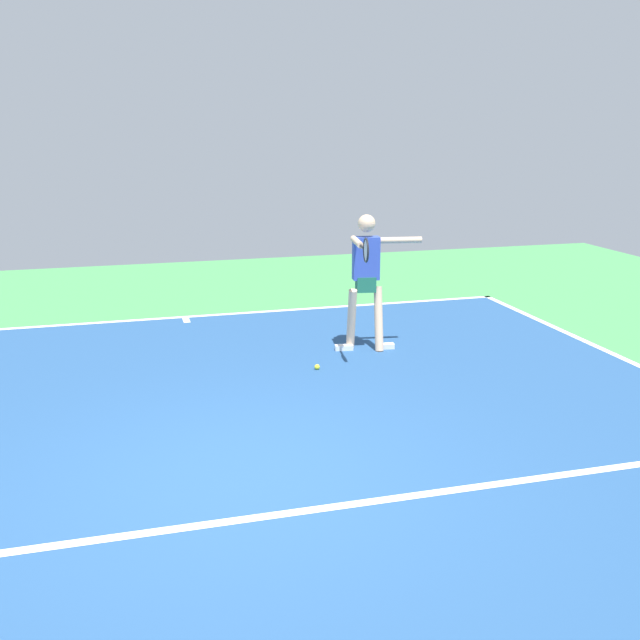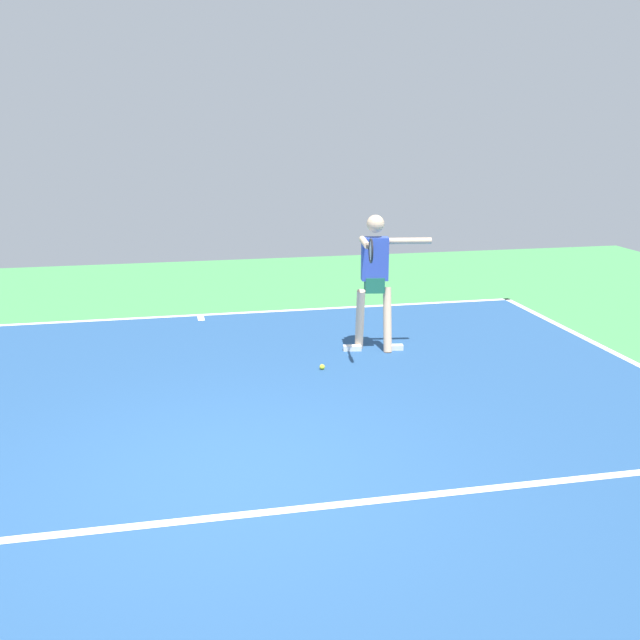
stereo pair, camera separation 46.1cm
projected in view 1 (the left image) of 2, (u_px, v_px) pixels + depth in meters
The scene contains 7 objects.
ground_plane at pixel (250, 478), 6.34m from camera, with size 20.93×20.93×0.00m, color #428E4C.
court_surface at pixel (250, 478), 6.34m from camera, with size 10.54×11.39×0.00m, color navy.
court_line_baseline_near at pixel (185, 317), 11.59m from camera, with size 10.54×0.10×0.01m, color white.
court_line_service at pixel (266, 516), 5.71m from camera, with size 7.91×0.10×0.01m, color white.
court_line_centre_mark at pixel (186, 320), 11.41m from camera, with size 0.10×0.30×0.01m, color white.
tennis_player at pixel (367, 273), 9.64m from camera, with size 1.13×1.21×1.81m.
tennis_ball_near_service_line at pixel (317, 367), 9.12m from camera, with size 0.07×0.07×0.07m, color yellow.
Camera 1 is at (0.97, 5.73, 2.93)m, focal length 41.73 mm.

